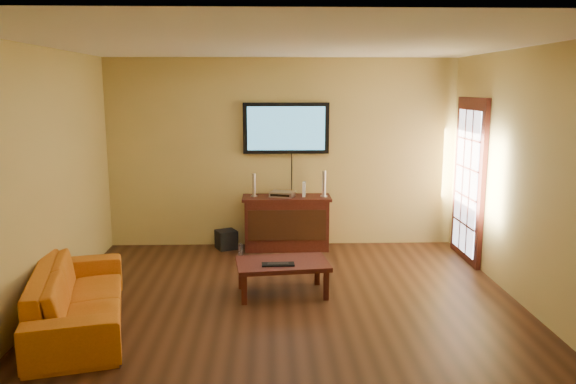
{
  "coord_description": "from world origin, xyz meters",
  "views": [
    {
      "loc": [
        -0.18,
        -5.54,
        2.29
      ],
      "look_at": [
        0.03,
        0.8,
        1.1
      ],
      "focal_mm": 35.0,
      "sensor_mm": 36.0,
      "label": 1
    }
  ],
  "objects_px": {
    "speaker_left": "(254,186)",
    "keyboard": "(278,264)",
    "av_receiver": "(282,194)",
    "subwoofer": "(226,239)",
    "coffee_table": "(282,266)",
    "bottle": "(240,250)",
    "media_console": "(287,222)",
    "game_console": "(304,189)",
    "television": "(286,128)",
    "speaker_right": "(324,185)",
    "sofa": "(78,287)"
  },
  "relations": [
    {
      "from": "speaker_left",
      "to": "keyboard",
      "type": "distance_m",
      "value": 2.04
    },
    {
      "from": "av_receiver",
      "to": "subwoofer",
      "type": "distance_m",
      "value": 1.05
    },
    {
      "from": "av_receiver",
      "to": "keyboard",
      "type": "height_order",
      "value": "av_receiver"
    },
    {
      "from": "coffee_table",
      "to": "bottle",
      "type": "bearing_deg",
      "value": 110.73
    },
    {
      "from": "media_console",
      "to": "av_receiver",
      "type": "height_order",
      "value": "av_receiver"
    },
    {
      "from": "speaker_left",
      "to": "subwoofer",
      "type": "xyz_separation_m",
      "value": [
        -0.41,
        0.01,
        -0.78
      ]
    },
    {
      "from": "av_receiver",
      "to": "speaker_left",
      "type": "bearing_deg",
      "value": -163.96
    },
    {
      "from": "game_console",
      "to": "keyboard",
      "type": "distance_m",
      "value": 2.04
    },
    {
      "from": "media_console",
      "to": "coffee_table",
      "type": "distance_m",
      "value": 1.81
    },
    {
      "from": "television",
      "to": "subwoofer",
      "type": "distance_m",
      "value": 1.81
    },
    {
      "from": "speaker_left",
      "to": "television",
      "type": "bearing_deg",
      "value": 21.31
    },
    {
      "from": "speaker_right",
      "to": "av_receiver",
      "type": "xyz_separation_m",
      "value": [
        -0.59,
        0.01,
        -0.13
      ]
    },
    {
      "from": "coffee_table",
      "to": "av_receiver",
      "type": "relative_size",
      "value": 3.3
    },
    {
      "from": "coffee_table",
      "to": "bottle",
      "type": "distance_m",
      "value": 1.55
    },
    {
      "from": "television",
      "to": "subwoofer",
      "type": "height_order",
      "value": "television"
    },
    {
      "from": "sofa",
      "to": "speaker_right",
      "type": "height_order",
      "value": "speaker_right"
    },
    {
      "from": "game_console",
      "to": "sofa",
      "type": "bearing_deg",
      "value": -125.33
    },
    {
      "from": "game_console",
      "to": "av_receiver",
      "type": "bearing_deg",
      "value": -169.74
    },
    {
      "from": "bottle",
      "to": "game_console",
      "type": "bearing_deg",
      "value": 23.68
    },
    {
      "from": "media_console",
      "to": "bottle",
      "type": "bearing_deg",
      "value": -149.79
    },
    {
      "from": "speaker_left",
      "to": "speaker_right",
      "type": "bearing_deg",
      "value": -1.99
    },
    {
      "from": "media_console",
      "to": "subwoofer",
      "type": "xyz_separation_m",
      "value": [
        -0.87,
        0.03,
        -0.25
      ]
    },
    {
      "from": "av_receiver",
      "to": "keyboard",
      "type": "bearing_deg",
      "value": -73.67
    },
    {
      "from": "subwoofer",
      "to": "keyboard",
      "type": "bearing_deg",
      "value": -94.46
    },
    {
      "from": "sofa",
      "to": "subwoofer",
      "type": "bearing_deg",
      "value": -39.34
    },
    {
      "from": "speaker_left",
      "to": "speaker_right",
      "type": "distance_m",
      "value": 0.99
    },
    {
      "from": "media_console",
      "to": "coffee_table",
      "type": "bearing_deg",
      "value": -93.23
    },
    {
      "from": "television",
      "to": "sofa",
      "type": "bearing_deg",
      "value": -126.93
    },
    {
      "from": "game_console",
      "to": "speaker_left",
      "type": "bearing_deg",
      "value": -173.52
    },
    {
      "from": "media_console",
      "to": "television",
      "type": "height_order",
      "value": "television"
    },
    {
      "from": "television",
      "to": "subwoofer",
      "type": "relative_size",
      "value": 4.57
    },
    {
      "from": "media_console",
      "to": "coffee_table",
      "type": "height_order",
      "value": "media_console"
    },
    {
      "from": "speaker_left",
      "to": "game_console",
      "type": "xyz_separation_m",
      "value": [
        0.71,
        -0.0,
        -0.05
      ]
    },
    {
      "from": "sofa",
      "to": "speaker_left",
      "type": "bearing_deg",
      "value": -46.23
    },
    {
      "from": "speaker_right",
      "to": "game_console",
      "type": "xyz_separation_m",
      "value": [
        -0.28,
        0.03,
        -0.07
      ]
    },
    {
      "from": "subwoofer",
      "to": "keyboard",
      "type": "xyz_separation_m",
      "value": [
        0.71,
        -1.95,
        0.25
      ]
    },
    {
      "from": "subwoofer",
      "to": "media_console",
      "type": "bearing_deg",
      "value": -26.28
    },
    {
      "from": "media_console",
      "to": "keyboard",
      "type": "relative_size",
      "value": 3.48
    },
    {
      "from": "sofa",
      "to": "speaker_left",
      "type": "height_order",
      "value": "speaker_left"
    },
    {
      "from": "television",
      "to": "bottle",
      "type": "distance_m",
      "value": 1.84
    },
    {
      "from": "bottle",
      "to": "speaker_left",
      "type": "bearing_deg",
      "value": 65.05
    },
    {
      "from": "coffee_table",
      "to": "game_console",
      "type": "bearing_deg",
      "value": 79.1
    },
    {
      "from": "speaker_right",
      "to": "av_receiver",
      "type": "distance_m",
      "value": 0.6
    },
    {
      "from": "television",
      "to": "sofa",
      "type": "relative_size",
      "value": 0.61
    },
    {
      "from": "sofa",
      "to": "speaker_left",
      "type": "distance_m",
      "value": 3.12
    },
    {
      "from": "sofa",
      "to": "speaker_left",
      "type": "xyz_separation_m",
      "value": [
        1.64,
        2.61,
        0.52
      ]
    },
    {
      "from": "av_receiver",
      "to": "media_console",
      "type": "bearing_deg",
      "value": 21.55
    },
    {
      "from": "subwoofer",
      "to": "keyboard",
      "type": "relative_size",
      "value": 0.75
    },
    {
      "from": "television",
      "to": "speaker_left",
      "type": "bearing_deg",
      "value": -158.69
    },
    {
      "from": "speaker_right",
      "to": "keyboard",
      "type": "height_order",
      "value": "speaker_right"
    }
  ]
}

